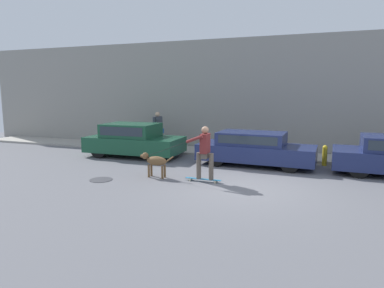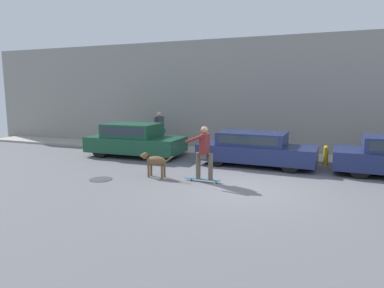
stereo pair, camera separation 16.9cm
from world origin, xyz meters
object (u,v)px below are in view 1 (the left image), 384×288
(parked_car_1, at_px, (255,149))
(pedestrian_with_bag, at_px, (158,128))
(dog, at_px, (155,161))
(fire_hydrant, at_px, (325,155))
(parked_car_0, at_px, (134,140))
(skateboarder, at_px, (205,150))

(parked_car_1, height_order, pedestrian_with_bag, pedestrian_with_bag)
(dog, distance_m, fire_hydrant, 6.26)
(parked_car_1, bearing_deg, fire_hydrant, 20.74)
(parked_car_0, bearing_deg, fire_hydrant, 4.62)
(parked_car_1, bearing_deg, pedestrian_with_bag, 161.06)
(parked_car_0, xyz_separation_m, pedestrian_with_bag, (0.20, 1.88, 0.35))
(skateboarder, bearing_deg, dog, 0.61)
(parked_car_0, bearing_deg, skateboarder, -36.90)
(pedestrian_with_bag, relative_size, fire_hydrant, 2.20)
(pedestrian_with_bag, bearing_deg, skateboarder, -39.16)
(skateboarder, height_order, pedestrian_with_bag, pedestrian_with_bag)
(parked_car_0, bearing_deg, parked_car_1, -1.56)
(parked_car_0, height_order, pedestrian_with_bag, pedestrian_with_bag)
(pedestrian_with_bag, height_order, fire_hydrant, pedestrian_with_bag)
(pedestrian_with_bag, bearing_deg, parked_car_1, -9.40)
(parked_car_0, relative_size, fire_hydrant, 5.30)
(skateboarder, xyz_separation_m, fire_hydrant, (3.40, 3.70, -0.56))
(pedestrian_with_bag, xyz_separation_m, fire_hydrant, (7.28, -1.07, -0.62))
(dog, bearing_deg, pedestrian_with_bag, -61.48)
(dog, relative_size, fire_hydrant, 1.54)
(parked_car_0, bearing_deg, dog, -51.54)
(parked_car_1, relative_size, fire_hydrant, 5.63)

